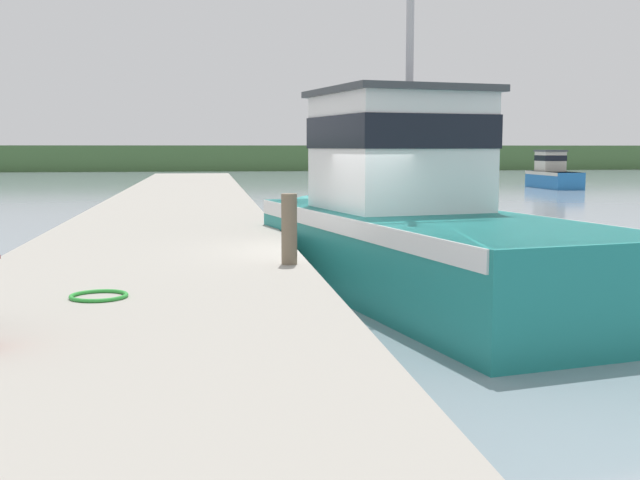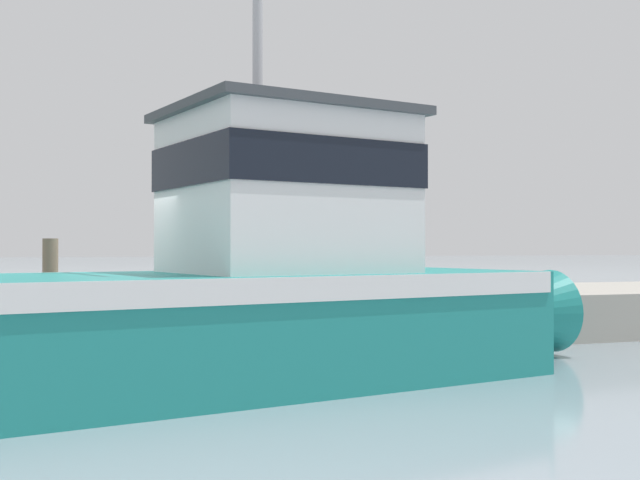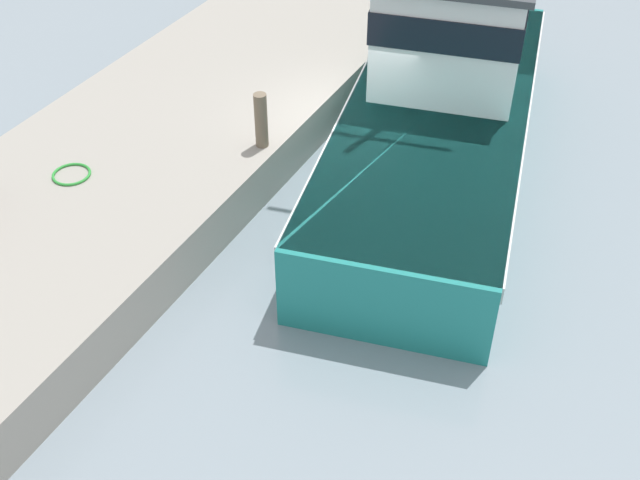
% 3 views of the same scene
% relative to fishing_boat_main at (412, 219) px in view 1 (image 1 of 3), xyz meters
% --- Properties ---
extents(ground_plane, '(320.00, 320.00, 0.00)m').
position_rel_fishing_boat_main_xyz_m(ground_plane, '(-1.47, -0.87, -1.33)').
color(ground_plane, '#84939E').
extents(dock_pier, '(4.71, 80.00, 0.92)m').
position_rel_fishing_boat_main_xyz_m(dock_pier, '(-4.52, -0.87, -0.87)').
color(dock_pier, '#A39E93').
rests_on(dock_pier, ground_plane).
extents(far_shoreline, '(180.00, 5.00, 2.80)m').
position_rel_fishing_boat_main_xyz_m(far_shoreline, '(28.53, 76.56, 0.07)').
color(far_shoreline, '#426638').
rests_on(far_shoreline, ground_plane).
extents(fishing_boat_main, '(5.06, 11.23, 9.31)m').
position_rel_fishing_boat_main_xyz_m(fishing_boat_main, '(0.00, 0.00, 0.00)').
color(fishing_boat_main, teal).
rests_on(fishing_boat_main, ground_plane).
extents(boat_white_moored, '(1.85, 5.89, 2.45)m').
position_rel_fishing_boat_main_xyz_m(boat_white_moored, '(18.37, 34.97, -0.42)').
color(boat_white_moored, '#236BB2').
rests_on(boat_white_moored, ground_plane).
extents(mooring_post, '(0.23, 0.23, 1.03)m').
position_rel_fishing_boat_main_xyz_m(mooring_post, '(-2.48, -2.42, 0.10)').
color(mooring_post, '#756651').
rests_on(mooring_post, dock_pier).
extents(hose_coil, '(0.66, 0.66, 0.05)m').
position_rel_fishing_boat_main_xyz_m(hose_coil, '(-4.90, -4.73, -0.39)').
color(hose_coil, green).
rests_on(hose_coil, dock_pier).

